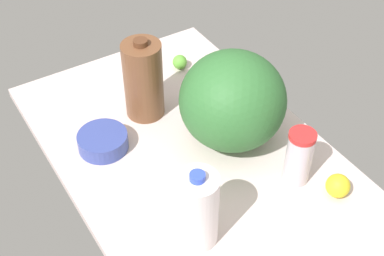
# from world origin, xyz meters

# --- Properties ---
(countertop) EXTENTS (1.20, 0.76, 0.03)m
(countertop) POSITION_xyz_m (0.00, 0.00, 0.01)
(countertop) COLOR beige
(countertop) RESTS_ON ground
(mixing_bowl) EXTENTS (0.15, 0.15, 0.05)m
(mixing_bowl) POSITION_xyz_m (0.16, 0.22, 0.06)
(mixing_bowl) COLOR #384797
(mixing_bowl) RESTS_ON countertop
(chocolate_milk_jug) EXTENTS (0.13, 0.13, 0.28)m
(chocolate_milk_jug) POSITION_xyz_m (0.24, 0.03, 0.16)
(chocolate_milk_jug) COLOR brown
(chocolate_milk_jug) RESTS_ON countertop
(tumbler_cup) EXTENTS (0.08, 0.08, 0.18)m
(tumbler_cup) POSITION_xyz_m (-0.25, -0.20, 0.12)
(tumbler_cup) COLOR silver
(tumbler_cup) RESTS_ON countertop
(milk_jug) EXTENTS (0.11, 0.11, 0.24)m
(milk_jug) POSITION_xyz_m (-0.27, 0.15, 0.14)
(milk_jug) COLOR white
(milk_jug) RESTS_ON countertop
(watermelon) EXTENTS (0.32, 0.32, 0.30)m
(watermelon) POSITION_xyz_m (-0.01, -0.14, 0.18)
(watermelon) COLOR #316C32
(watermelon) RESTS_ON countertop
(lime_beside_bowl) EXTENTS (0.05, 0.05, 0.05)m
(lime_beside_bowl) POSITION_xyz_m (0.39, -0.19, 0.06)
(lime_beside_bowl) COLOR #61B33B
(lime_beside_bowl) RESTS_ON countertop
(lemon_near_front) EXTENTS (0.07, 0.07, 0.07)m
(lemon_near_front) POSITION_xyz_m (-0.36, -0.26, 0.06)
(lemon_near_front) COLOR yellow
(lemon_near_front) RESTS_ON countertop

